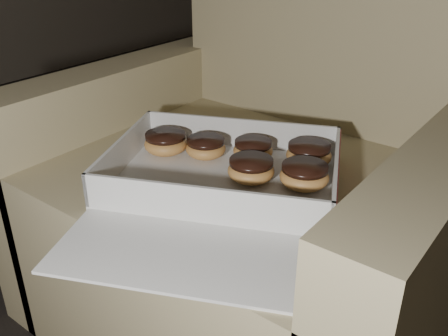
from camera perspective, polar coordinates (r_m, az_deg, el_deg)
name	(u,v)px	position (r m, az deg, el deg)	size (l,w,h in m)	color
floor	(261,260)	(1.36, 4.20, -10.49)	(4.50, 4.50, 0.00)	black
armchair	(255,202)	(1.07, 3.53, -3.93)	(0.84, 0.71, 0.88)	#92865D
bakery_box	(220,186)	(0.86, -0.41, -2.11)	(0.54, 0.58, 0.07)	silver
donut_a	(206,147)	(0.97, -2.10, 2.40)	(0.08, 0.08, 0.04)	#BD8542
donut_b	(253,149)	(0.96, 3.33, 2.15)	(0.08, 0.08, 0.04)	#BD8542
donut_c	(309,154)	(0.95, 9.67, 1.59)	(0.09, 0.09, 0.04)	#BD8542
donut_d	(304,175)	(0.87, 9.17, -0.83)	(0.09, 0.09, 0.04)	#BD8542
donut_e	(166,143)	(0.99, -6.67, 2.90)	(0.08, 0.08, 0.04)	#BD8542
donut_f	(251,169)	(0.88, 3.11, -0.14)	(0.08, 0.08, 0.04)	#BD8542
crumb_a	(302,208)	(0.81, 8.92, -4.50)	(0.01, 0.01, 0.00)	black
crumb_b	(301,207)	(0.81, 8.80, -4.45)	(0.01, 0.01, 0.00)	black
crumb_c	(250,203)	(0.82, 2.97, -3.98)	(0.01, 0.01, 0.00)	black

